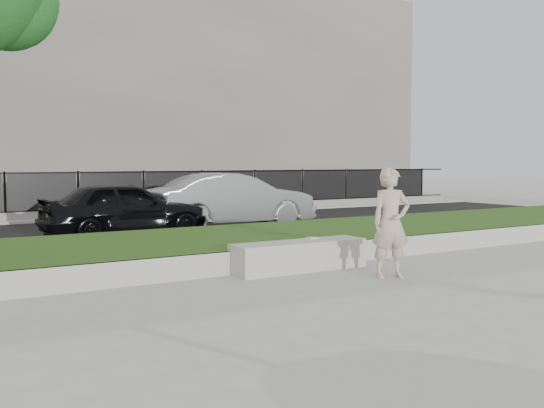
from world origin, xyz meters
TOP-DOWN VIEW (x-y plane):
  - ground at (0.00, 0.00)m, footprint 90.00×90.00m
  - grass_bank at (0.00, 3.00)m, footprint 34.00×4.00m
  - grass_kerb at (0.00, 1.04)m, footprint 34.00×0.08m
  - street at (0.00, 8.50)m, footprint 34.00×7.00m
  - far_pavement at (0.00, 13.00)m, footprint 34.00×3.00m
  - iron_fence at (0.00, 12.00)m, footprint 32.00×0.30m
  - building_facade at (0.00, 20.00)m, footprint 34.00×10.00m
  - stone_bench at (0.47, 0.80)m, footprint 2.53×0.63m
  - man at (1.39, -0.53)m, footprint 0.76×0.61m
  - book at (0.87, 0.98)m, footprint 0.23×0.19m
  - car_dark at (-0.70, 6.95)m, footprint 4.16×1.78m
  - car_silver at (2.62, 7.42)m, footprint 4.79×1.89m

SIDE VIEW (x-z plane):
  - ground at x=0.00m, z-range 0.00..0.00m
  - street at x=0.00m, z-range 0.00..0.04m
  - far_pavement at x=0.00m, z-range 0.00..0.12m
  - grass_bank at x=0.00m, z-range 0.00..0.40m
  - grass_kerb at x=0.00m, z-range 0.00..0.40m
  - stone_bench at x=0.47m, z-range 0.00..0.52m
  - book at x=0.87m, z-range 0.52..0.54m
  - iron_fence at x=0.00m, z-range -0.21..1.29m
  - car_dark at x=-0.70m, z-range 0.04..1.44m
  - car_silver at x=2.62m, z-range 0.04..1.59m
  - man at x=1.39m, z-range 0.00..1.82m
  - building_facade at x=0.00m, z-range 0.00..10.00m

